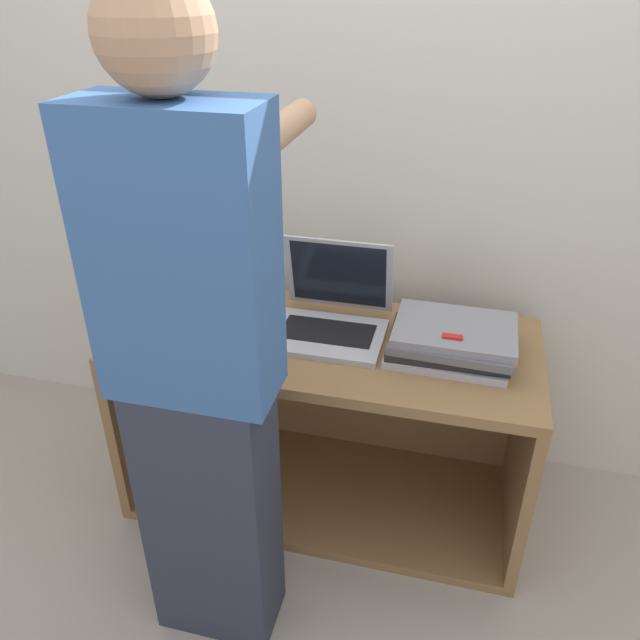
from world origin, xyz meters
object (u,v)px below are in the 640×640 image
object	(u,v)px
laptop_stack_left	(212,314)
person	(197,372)
laptop_open	(331,315)
laptop_stack_right	(451,340)

from	to	relation	value
laptop_stack_left	person	distance (m)	0.61
laptop_open	person	bearing A→B (deg)	-107.41
laptop_stack_left	person	bearing A→B (deg)	-69.63
laptop_stack_right	person	size ratio (longest dim) A/B	0.22
laptop_open	laptop_stack_right	xyz separation A→B (m)	(0.40, -0.05, -0.01)
laptop_open	person	world-z (taller)	person
laptop_open	laptop_stack_left	size ratio (longest dim) A/B	0.95
laptop_stack_right	laptop_stack_left	bearing A→B (deg)	-179.70
person	laptop_stack_left	bearing A→B (deg)	110.37
laptop_stack_right	person	world-z (taller)	person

